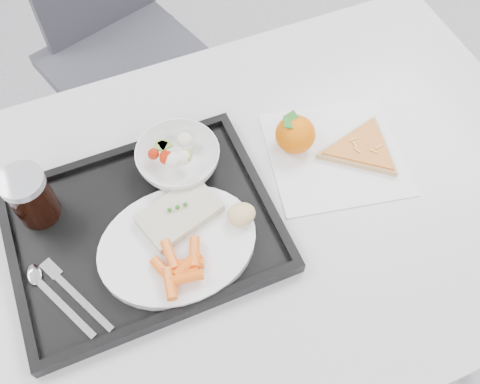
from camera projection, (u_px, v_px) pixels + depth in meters
name	position (u px, v px, depth m)	size (l,w,h in m)	color
table	(248.00, 223.00, 1.02)	(1.20, 0.80, 0.75)	#B7B7B9
chair	(117.00, 26.00, 1.52)	(0.53, 0.53, 0.93)	#34343B
tray	(144.00, 230.00, 0.93)	(0.45, 0.35, 0.03)	black
dinner_plate	(178.00, 245.00, 0.90)	(0.27, 0.27, 0.02)	white
fish_fillet	(179.00, 213.00, 0.91)	(0.15, 0.12, 0.03)	beige
bread_roll	(241.00, 214.00, 0.90)	(0.06, 0.05, 0.03)	tan
salad_bowl	(178.00, 159.00, 0.97)	(0.15, 0.15, 0.05)	white
cola_glass	(30.00, 196.00, 0.89)	(0.08, 0.08, 0.11)	black
cutlery	(57.00, 290.00, 0.86)	(0.12, 0.16, 0.01)	silver
napkin	(335.00, 154.00, 1.02)	(0.29, 0.29, 0.00)	white
tangerine	(295.00, 134.00, 1.00)	(0.09, 0.09, 0.07)	orange
pizza_slice	(363.00, 149.00, 1.02)	(0.22, 0.22, 0.02)	tan
carrot_pile	(180.00, 269.00, 0.85)	(0.09, 0.10, 0.03)	orange
salad_contents	(174.00, 153.00, 0.96)	(0.09, 0.07, 0.03)	#A31D06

